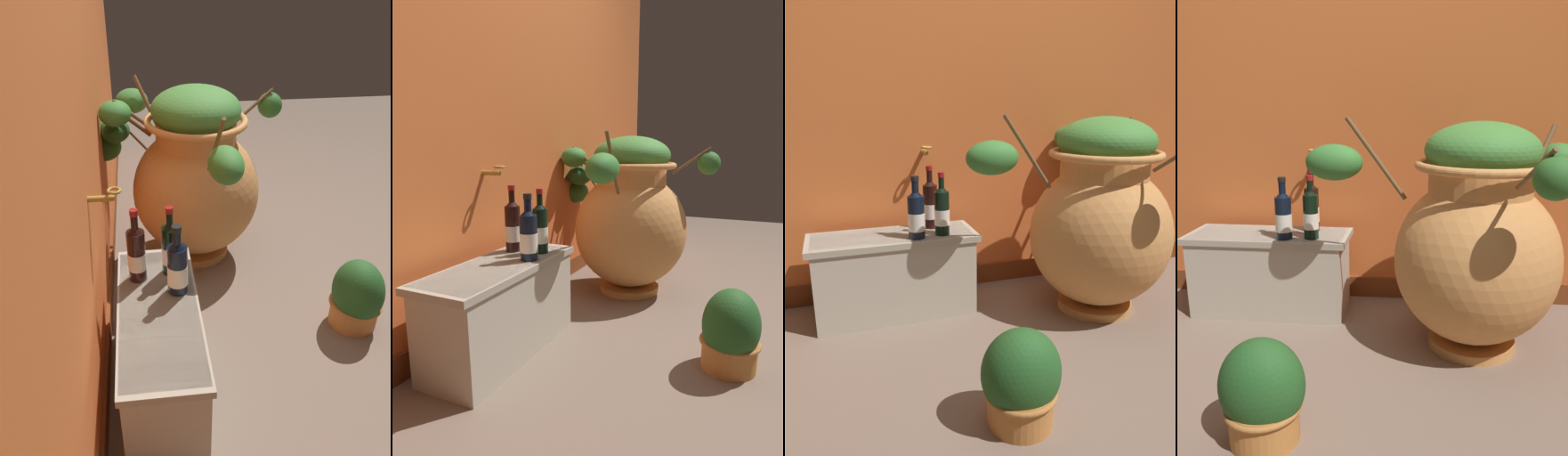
% 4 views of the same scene
% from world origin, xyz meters
% --- Properties ---
extents(ground_plane, '(7.00, 7.00, 0.00)m').
position_xyz_m(ground_plane, '(0.00, 0.00, 0.00)').
color(ground_plane, '#7A6656').
extents(back_wall, '(4.40, 0.33, 2.60)m').
position_xyz_m(back_wall, '(-0.00, 1.20, 1.29)').
color(back_wall, '#D6662D').
rests_on(back_wall, ground_plane).
extents(terracotta_urn, '(1.21, 1.10, 1.00)m').
position_xyz_m(terracotta_urn, '(0.52, 0.61, 0.50)').
color(terracotta_urn, '#D68E4C').
rests_on(terracotta_urn, ground_plane).
extents(stone_ledge, '(0.82, 0.31, 0.42)m').
position_xyz_m(stone_ledge, '(-0.49, 0.86, 0.22)').
color(stone_ledge, beige).
rests_on(stone_ledge, ground_plane).
extents(wine_bottle_left, '(0.08, 0.08, 0.32)m').
position_xyz_m(wine_bottle_left, '(-0.28, 0.94, 0.55)').
color(wine_bottle_left, black).
rests_on(wine_bottle_left, stone_ledge).
extents(wine_bottle_middle, '(0.08, 0.08, 0.30)m').
position_xyz_m(wine_bottle_middle, '(-0.38, 0.78, 0.54)').
color(wine_bottle_middle, black).
rests_on(wine_bottle_middle, stone_ledge).
extents(wine_bottle_right, '(0.07, 0.07, 0.31)m').
position_xyz_m(wine_bottle_right, '(-0.25, 0.80, 0.54)').
color(wine_bottle_right, black).
rests_on(wine_bottle_right, stone_ledge).
extents(potted_shrub, '(0.27, 0.25, 0.35)m').
position_xyz_m(potted_shrub, '(-0.21, -0.09, 0.16)').
color(potted_shrub, '#CC7F3D').
rests_on(potted_shrub, ground_plane).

